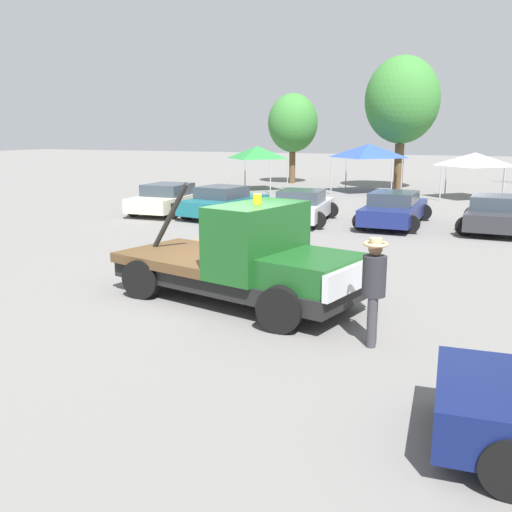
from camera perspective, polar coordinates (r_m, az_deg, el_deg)
name	(u,v)px	position (r m, az deg, el deg)	size (l,w,h in m)	color
ground_plane	(235,301)	(12.52, -2.11, -4.50)	(160.00, 160.00, 0.00)	slate
tow_truck	(247,261)	(12.07, -0.87, -0.55)	(5.96, 3.39, 2.51)	black
person_near_truck	(374,283)	(9.91, 11.71, -2.64)	(0.42, 0.42, 1.89)	#38383D
parked_car_cream	(170,199)	(26.02, -8.58, 5.68)	(2.62, 4.77, 1.34)	beige
parked_car_teal	(224,202)	(24.58, -3.21, 5.41)	(2.91, 4.60, 1.34)	#196670
parked_car_silver	(302,207)	(23.12, 4.63, 4.94)	(2.75, 4.48, 1.34)	#B7B7BC
parked_car_navy	(394,209)	(23.00, 13.65, 4.60)	(2.51, 4.92, 1.34)	navy
parked_car_charcoal	(493,214)	(22.85, 22.65, 3.93)	(2.46, 4.52, 1.34)	#2D2D33
canopy_tent_green	(257,152)	(35.68, 0.10, 10.32)	(3.02, 3.02, 2.72)	#9E9EA3
canopy_tent_blue	(368,151)	(35.07, 11.18, 10.29)	(3.56, 3.56, 2.88)	#9E9EA3
canopy_tent_white	(475,159)	(33.22, 21.04, 9.01)	(3.13, 3.13, 2.49)	#9E9EA3
tree_left	(402,100)	(37.47, 14.41, 14.83)	(4.56, 4.56, 8.14)	brown
tree_center	(293,123)	(40.78, 3.70, 13.11)	(3.46, 3.46, 6.18)	brown
traffic_cone	(197,248)	(16.93, -5.96, 0.81)	(0.40, 0.40, 0.55)	black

